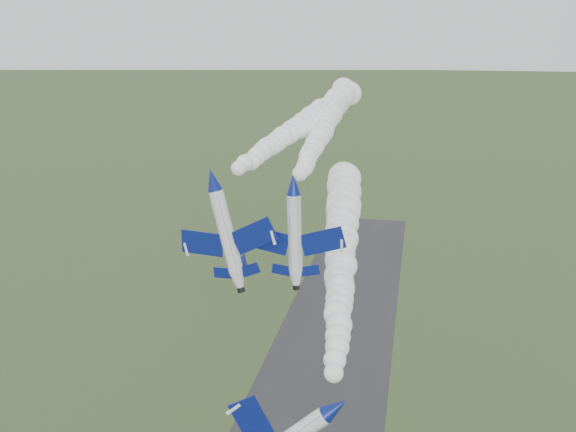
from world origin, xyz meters
name	(u,v)px	position (x,y,z in m)	size (l,w,h in m)	color
jet_lead	(336,408)	(9.36, -1.32, 31.43)	(7.35, 13.25, 8.47)	white
smoke_trail_jet_lead	(342,244)	(5.48, 33.20, 33.88)	(5.49, 63.20, 5.49)	white
jet_pair_left	(212,180)	(-7.17, 18.19, 45.41)	(11.86, 14.41, 4.32)	white
smoke_trail_jet_pair_left	(306,122)	(-2.56, 51.06, 47.41)	(4.64, 58.16, 4.64)	white
jet_pair_right	(293,184)	(1.85, 18.42, 45.25)	(11.03, 13.23, 3.27)	white
smoke_trail_jet_pair_right	(330,118)	(0.12, 58.22, 47.18)	(4.81, 72.73, 4.81)	white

